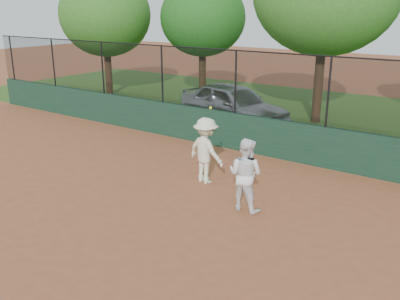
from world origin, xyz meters
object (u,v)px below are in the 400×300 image
Objects in this scene: tree_1 at (202,18)px; player_main at (206,151)px; tree_0 at (105,15)px; parked_car at (233,105)px; player_second at (245,174)px.

player_main is at bearing -54.72° from tree_1.
tree_0 reaches higher than player_main.
tree_0 is at bearing 94.39° from parked_car.
parked_car is 0.84× the size of tree_1.
parked_car is at bearing -41.05° from tree_1.
player_second is 0.78× the size of player_main.
tree_0 reaches higher than tree_1.
parked_car is 0.79× the size of tree_0.
tree_0 is 1.07× the size of tree_1.
tree_0 is at bearing -33.11° from player_second.
tree_1 is (4.81, 1.63, -0.12)m from tree_0.
tree_0 is 5.08m from tree_1.
player_main is at bearing -140.71° from parked_car.
tree_1 is (-3.70, 3.22, 3.12)m from parked_car.
player_main reaches higher than parked_car.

